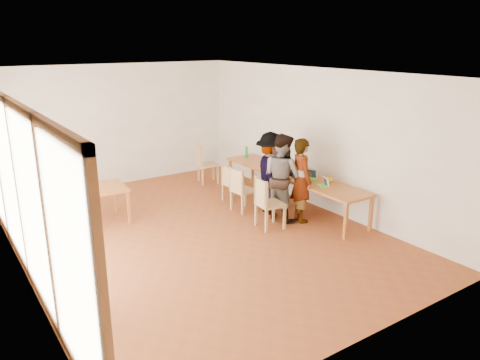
% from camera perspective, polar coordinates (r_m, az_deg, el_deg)
% --- Properties ---
extents(ground, '(8.00, 8.00, 0.00)m').
position_cam_1_polar(ground, '(8.98, -5.31, -6.61)').
color(ground, brown).
rests_on(ground, ground).
extents(wall_back, '(6.00, 0.10, 3.00)m').
position_cam_1_polar(wall_back, '(12.09, -14.83, 6.44)').
color(wall_back, white).
rests_on(wall_back, ground).
extents(wall_front, '(6.00, 0.10, 3.00)m').
position_cam_1_polar(wall_front, '(5.50, 15.10, -5.75)').
color(wall_front, white).
rests_on(wall_front, ground).
extents(wall_right, '(0.10, 8.00, 3.00)m').
position_cam_1_polar(wall_right, '(10.24, 9.34, 4.98)').
color(wall_right, white).
rests_on(wall_right, ground).
extents(window_wall, '(0.10, 8.00, 3.00)m').
position_cam_1_polar(window_wall, '(7.59, -25.54, -0.58)').
color(window_wall, white).
rests_on(window_wall, ground).
extents(ceiling, '(6.00, 8.00, 0.04)m').
position_cam_1_polar(ceiling, '(8.26, -5.89, 13.00)').
color(ceiling, white).
rests_on(ceiling, wall_back).
extents(communal_table, '(0.80, 4.00, 0.75)m').
position_cam_1_polar(communal_table, '(10.24, 6.33, 0.52)').
color(communal_table, '#AD6126').
rests_on(communal_table, ground).
extents(side_table, '(0.90, 0.90, 0.75)m').
position_cam_1_polar(side_table, '(9.67, -16.52, -1.28)').
color(side_table, '#AD6126').
rests_on(side_table, ground).
extents(chair_near, '(0.53, 0.53, 0.54)m').
position_cam_1_polar(chair_near, '(9.00, 3.13, -2.24)').
color(chair_near, tan).
rests_on(chair_near, ground).
extents(chair_mid, '(0.48, 0.48, 0.51)m').
position_cam_1_polar(chair_mid, '(9.89, 0.01, -0.69)').
color(chair_mid, tan).
rests_on(chair_mid, ground).
extents(chair_far, '(0.44, 0.44, 0.44)m').
position_cam_1_polar(chair_far, '(10.57, -1.21, -0.00)').
color(chair_far, tan).
rests_on(chair_far, ground).
extents(chair_empty, '(0.57, 0.57, 0.54)m').
position_cam_1_polar(chair_empty, '(11.95, -4.46, 2.50)').
color(chair_empty, tan).
rests_on(chair_empty, ground).
extents(chair_spare, '(0.49, 0.49, 0.49)m').
position_cam_1_polar(chair_spare, '(10.18, -22.22, -1.60)').
color(chair_spare, tan).
rests_on(chair_spare, ground).
extents(person_near, '(0.57, 0.72, 1.71)m').
position_cam_1_polar(person_near, '(9.43, 7.52, -0.00)').
color(person_near, gray).
rests_on(person_near, ground).
extents(person_mid, '(0.78, 0.94, 1.78)m').
position_cam_1_polar(person_mid, '(9.48, 5.14, 0.39)').
color(person_mid, gray).
rests_on(person_mid, ground).
extents(person_far, '(1.05, 1.29, 1.74)m').
position_cam_1_polar(person_far, '(9.76, 3.75, 0.80)').
color(person_far, gray).
rests_on(person_far, ground).
extents(laptop_near, '(0.24, 0.25, 0.18)m').
position_cam_1_polar(laptop_near, '(9.43, 10.23, -0.47)').
color(laptop_near, '#60C63A').
rests_on(laptop_near, communal_table).
extents(laptop_mid, '(0.31, 0.32, 0.22)m').
position_cam_1_polar(laptop_mid, '(9.88, 8.63, 0.48)').
color(laptop_mid, '#60C63A').
rests_on(laptop_mid, communal_table).
extents(laptop_far, '(0.22, 0.24, 0.18)m').
position_cam_1_polar(laptop_far, '(10.78, 4.42, 1.94)').
color(laptop_far, '#60C63A').
rests_on(laptop_far, communal_table).
extents(yellow_mug, '(0.18, 0.18, 0.11)m').
position_cam_1_polar(yellow_mug, '(9.71, 10.82, 0.04)').
color(yellow_mug, yellow).
rests_on(yellow_mug, communal_table).
extents(green_bottle, '(0.07, 0.07, 0.28)m').
position_cam_1_polar(green_bottle, '(11.52, 0.80, 3.40)').
color(green_bottle, '#1C8136').
rests_on(green_bottle, communal_table).
extents(clear_glass, '(0.07, 0.07, 0.09)m').
position_cam_1_polar(clear_glass, '(10.45, 3.95, 1.43)').
color(clear_glass, silver).
rests_on(clear_glass, communal_table).
extents(condiment_cup, '(0.08, 0.08, 0.06)m').
position_cam_1_polar(condiment_cup, '(11.13, 3.87, 2.31)').
color(condiment_cup, white).
rests_on(condiment_cup, communal_table).
extents(pink_phone, '(0.05, 0.10, 0.01)m').
position_cam_1_polar(pink_phone, '(10.53, 4.86, 1.31)').
color(pink_phone, '#D53088').
rests_on(pink_phone, communal_table).
extents(black_pouch, '(0.16, 0.26, 0.09)m').
position_cam_1_polar(black_pouch, '(10.16, 6.11, 0.92)').
color(black_pouch, black).
rests_on(black_pouch, communal_table).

